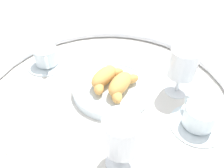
{
  "coord_description": "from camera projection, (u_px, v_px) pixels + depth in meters",
  "views": [
    {
      "loc": [
        0.23,
        0.4,
        0.46
      ],
      "look_at": [
        -0.03,
        -0.02,
        0.03
      ],
      "focal_mm": 36.85,
      "sensor_mm": 36.0,
      "label": 1
    }
  ],
  "objects": [
    {
      "name": "ground_plane",
      "position": [
        107.0,
        99.0,
        0.65
      ],
      "size": [
        2.2,
        2.2,
        0.0
      ],
      "primitive_type": "plane",
      "color": "silver"
    },
    {
      "name": "table_chrome_rim",
      "position": [
        107.0,
        96.0,
        0.64
      ],
      "size": [
        0.73,
        0.73,
        0.02
      ],
      "primitive_type": "torus",
      "color": "silver",
      "rests_on": "ground_plane"
    },
    {
      "name": "pastry_plate",
      "position": [
        112.0,
        88.0,
        0.66
      ],
      "size": [
        0.23,
        0.23,
        0.02
      ],
      "color": "silver",
      "rests_on": "ground_plane"
    },
    {
      "name": "croissant_large",
      "position": [
        105.0,
        77.0,
        0.65
      ],
      "size": [
        0.13,
        0.1,
        0.04
      ],
      "color": "#D6994C",
      "rests_on": "pastry_plate"
    },
    {
      "name": "croissant_small",
      "position": [
        121.0,
        84.0,
        0.63
      ],
      "size": [
        0.12,
        0.1,
        0.04
      ],
      "color": "#D6994C",
      "rests_on": "pastry_plate"
    },
    {
      "name": "coffee_cup_near",
      "position": [
        199.0,
        118.0,
        0.56
      ],
      "size": [
        0.14,
        0.14,
        0.06
      ],
      "color": "silver",
      "rests_on": "ground_plane"
    },
    {
      "name": "coffee_cup_far",
      "position": [
        47.0,
        58.0,
        0.75
      ],
      "size": [
        0.14,
        0.14,
        0.06
      ],
      "color": "silver",
      "rests_on": "ground_plane"
    },
    {
      "name": "juice_glass_left",
      "position": [
        183.0,
        65.0,
        0.61
      ],
      "size": [
        0.08,
        0.08,
        0.14
      ],
      "color": "white",
      "rests_on": "ground_plane"
    },
    {
      "name": "juice_glass_right",
      "position": [
        122.0,
        136.0,
        0.44
      ],
      "size": [
        0.08,
        0.08,
        0.14
      ],
      "color": "white",
      "rests_on": "ground_plane"
    },
    {
      "name": "folded_napkin",
      "position": [
        35.0,
        145.0,
        0.53
      ],
      "size": [
        0.14,
        0.14,
        0.01
      ],
      "primitive_type": "cube",
      "rotation": [
        0.0,
        0.0,
        0.35
      ],
      "color": "silver",
      "rests_on": "ground_plane"
    }
  ]
}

